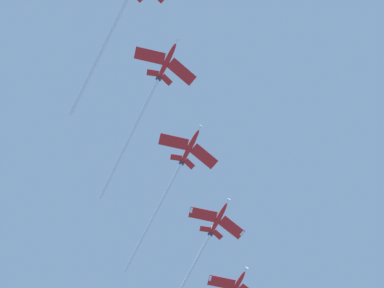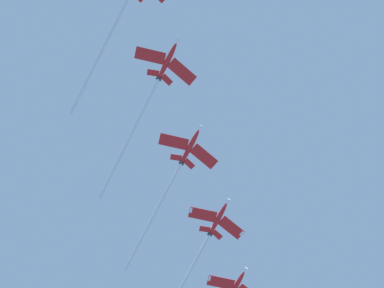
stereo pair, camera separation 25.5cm
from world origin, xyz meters
The scene contains 4 objects.
jet_lead centered at (3.09, -10.28, 151.56)m, with size 19.88×51.86×10.02m.
jet_second centered at (18.42, 10.34, 148.70)m, with size 19.96×54.57×9.90m.
jet_third centered at (33.24, 31.29, 144.94)m, with size 19.94×53.22×9.64m.
jet_fourth centered at (49.16, 55.71, 142.40)m, with size 19.95×61.44×12.28m.
Camera 1 is at (17.52, -34.39, 1.91)m, focal length 46.99 mm.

